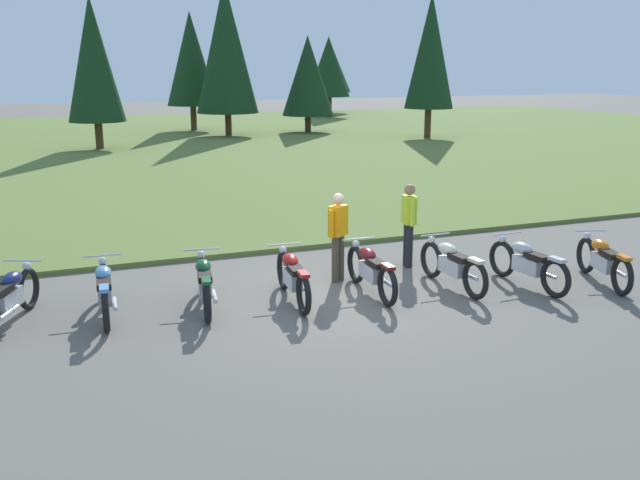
# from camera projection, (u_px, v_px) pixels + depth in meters

# --- Properties ---
(ground_plane) EXTENTS (140.00, 140.00, 0.00)m
(ground_plane) POSITION_uv_depth(u_px,v_px,m) (333.00, 298.00, 12.11)
(ground_plane) COLOR #605B54
(grass_moorland) EXTENTS (80.00, 44.00, 0.10)m
(grass_moorland) POSITION_uv_depth(u_px,v_px,m) (138.00, 145.00, 34.83)
(grass_moorland) COLOR #5B7033
(grass_moorland) RESTS_ON ground
(forest_treeline) EXTENTS (41.79, 27.40, 8.47)m
(forest_treeline) POSITION_uv_depth(u_px,v_px,m) (163.00, 59.00, 37.76)
(forest_treeline) COLOR #47331E
(forest_treeline) RESTS_ON ground
(motorcycle_navy) EXTENTS (0.99, 1.97, 0.88)m
(motorcycle_navy) POSITION_uv_depth(u_px,v_px,m) (9.00, 297.00, 10.79)
(motorcycle_navy) COLOR black
(motorcycle_navy) RESTS_ON ground
(motorcycle_sky_blue) EXTENTS (0.62, 2.10, 0.88)m
(motorcycle_sky_blue) POSITION_uv_depth(u_px,v_px,m) (105.00, 290.00, 11.12)
(motorcycle_sky_blue) COLOR black
(motorcycle_sky_blue) RESTS_ON ground
(motorcycle_british_green) EXTENTS (0.63, 2.09, 0.88)m
(motorcycle_british_green) POSITION_uv_depth(u_px,v_px,m) (204.00, 283.00, 11.50)
(motorcycle_british_green) COLOR black
(motorcycle_british_green) RESTS_ON ground
(motorcycle_red) EXTENTS (0.62, 2.10, 0.88)m
(motorcycle_red) POSITION_uv_depth(u_px,v_px,m) (293.00, 276.00, 11.85)
(motorcycle_red) COLOR black
(motorcycle_red) RESTS_ON ground
(motorcycle_maroon) EXTENTS (0.62, 2.10, 0.88)m
(motorcycle_maroon) POSITION_uv_depth(u_px,v_px,m) (371.00, 270.00, 12.25)
(motorcycle_maroon) COLOR black
(motorcycle_maroon) RESTS_ON ground
(motorcycle_cream) EXTENTS (0.62, 2.10, 0.88)m
(motorcycle_cream) POSITION_uv_depth(u_px,v_px,m) (452.00, 264.00, 12.58)
(motorcycle_cream) COLOR black
(motorcycle_cream) RESTS_ON ground
(motorcycle_silver) EXTENTS (0.62, 2.10, 0.88)m
(motorcycle_silver) POSITION_uv_depth(u_px,v_px,m) (527.00, 263.00, 12.64)
(motorcycle_silver) COLOR black
(motorcycle_silver) RESTS_ON ground
(motorcycle_orange) EXTENTS (0.83, 2.04, 0.88)m
(motorcycle_orange) POSITION_uv_depth(u_px,v_px,m) (603.00, 260.00, 12.83)
(motorcycle_orange) COLOR black
(motorcycle_orange) RESTS_ON ground
(rider_near_row_end) EXTENTS (0.47, 0.39, 1.67)m
(rider_near_row_end) POSITION_uv_depth(u_px,v_px,m) (338.00, 232.00, 12.84)
(rider_near_row_end) COLOR #4C4233
(rider_near_row_end) RESTS_ON ground
(rider_checking_bike) EXTENTS (0.29, 0.54, 1.67)m
(rider_checking_bike) POSITION_uv_depth(u_px,v_px,m) (409.00, 220.00, 13.80)
(rider_checking_bike) COLOR black
(rider_checking_bike) RESTS_ON ground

